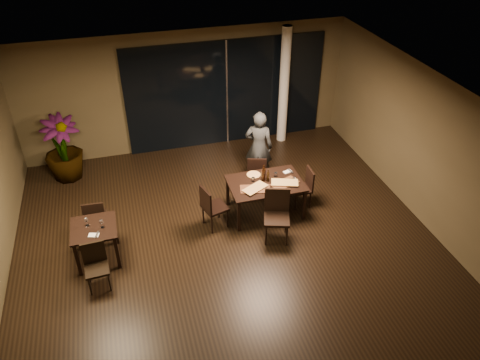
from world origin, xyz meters
name	(u,v)px	position (x,y,z in m)	size (l,w,h in m)	color
ground	(228,245)	(0.00, 0.00, 0.00)	(8.00, 8.00, 0.00)	black
wall_back	(186,91)	(0.00, 4.05, 1.50)	(8.00, 0.10, 3.00)	#4C4129
wall_right	(428,149)	(4.05, 0.00, 1.50)	(0.10, 8.00, 3.00)	#4C4129
ceiling	(226,101)	(0.00, 0.00, 3.02)	(8.00, 8.00, 0.04)	silver
window_panel	(227,93)	(1.00, 3.96, 1.35)	(5.00, 0.06, 2.70)	black
column	(284,86)	(2.40, 3.65, 1.50)	(0.24, 0.24, 3.00)	white
main_table	(266,186)	(1.00, 0.80, 0.68)	(1.50, 1.00, 0.75)	black
side_table	(95,233)	(-2.40, 0.30, 0.62)	(0.80, 0.80, 0.75)	black
chair_main_far	(257,171)	(1.07, 1.60, 0.50)	(0.52, 0.52, 0.89)	black
chair_main_near	(277,212)	(0.97, 0.03, 0.58)	(0.61, 0.61, 1.04)	black
chair_main_left	(211,206)	(-0.18, 0.63, 0.53)	(0.55, 0.55, 0.96)	black
chair_main_right	(305,185)	(1.89, 0.84, 0.48)	(0.41, 0.41, 0.86)	black
chair_side_far	(95,216)	(-2.39, 0.96, 0.48)	(0.42, 0.42, 0.86)	black
chair_side_near	(96,263)	(-2.42, -0.34, 0.48)	(0.42, 0.42, 0.85)	black
diner	(259,147)	(1.24, 2.03, 0.86)	(0.58, 0.39, 1.71)	#2B2E30
potted_plant	(63,149)	(-3.00, 3.30, 0.77)	(0.84, 0.84, 1.53)	#1E4F1A
pizza_board_left	(255,189)	(0.72, 0.63, 0.76)	(0.59, 0.30, 0.01)	#4A2917
pizza_board_right	(285,183)	(1.36, 0.66, 0.76)	(0.57, 0.29, 0.01)	#4E2C19
oblong_pizza_left	(255,188)	(0.72, 0.63, 0.77)	(0.50, 0.23, 0.02)	maroon
oblong_pizza_right	(285,183)	(1.36, 0.66, 0.77)	(0.52, 0.24, 0.02)	maroon
round_pizza	(254,175)	(0.84, 1.12, 0.76)	(0.28, 0.28, 0.01)	#AA3612
bottle_a	(263,174)	(0.97, 0.88, 0.91)	(0.07, 0.07, 0.33)	black
bottle_b	(268,176)	(1.06, 0.84, 0.88)	(0.06, 0.06, 0.27)	black
bottle_c	(264,173)	(0.99, 0.91, 0.92)	(0.08, 0.08, 0.35)	black
tumbler_left	(253,179)	(0.77, 0.92, 0.79)	(0.07, 0.07, 0.08)	white
tumbler_right	(276,174)	(1.27, 0.96, 0.79)	(0.07, 0.07, 0.09)	white
napkin_near	(292,180)	(1.55, 0.73, 0.76)	(0.18, 0.10, 0.01)	white
napkin_far	(288,172)	(1.56, 1.04, 0.76)	(0.18, 0.10, 0.01)	white
wine_glass_a	(87,222)	(-2.50, 0.38, 0.83)	(0.07, 0.07, 0.17)	white
wine_glass_b	(102,224)	(-2.24, 0.26, 0.83)	(0.07, 0.07, 0.16)	white
side_napkin	(94,235)	(-2.40, 0.07, 0.76)	(0.18, 0.11, 0.01)	white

